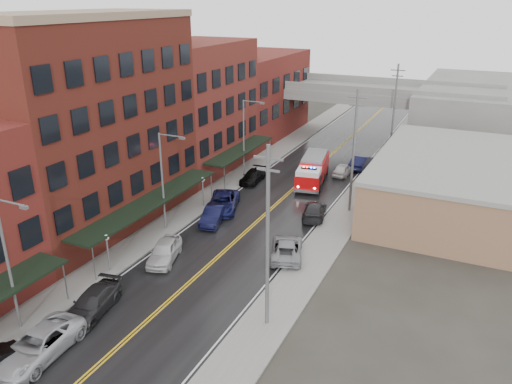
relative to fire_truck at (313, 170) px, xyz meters
The scene contains 32 objects.
road 11.28m from the fire_truck, 96.51° to the right, with size 11.00×160.00×0.02m, color black.
sidewalk_left 14.10m from the fire_truck, 127.68° to the right, with size 3.00×160.00×0.15m, color slate.
sidewalk_right 12.72m from the fire_truck, 61.45° to the right, with size 3.00×160.00×0.15m, color slate.
curb_left 13.16m from the fire_truck, 121.94° to the right, with size 0.30×160.00×0.15m, color gray.
curb_right 12.03m from the fire_truck, 68.43° to the right, with size 0.30×160.00×0.15m, color gray.
brick_building_b 24.37m from the fire_truck, 128.84° to the right, with size 9.00×20.00×18.00m, color #531C16.
brick_building_c 15.72m from the fire_truck, behind, with size 9.00×15.00×15.00m, color maroon.
brick_building_far 22.74m from the fire_truck, 130.74° to the left, with size 9.00×20.00×12.00m, color maroon.
tan_building 14.80m from the fire_truck, ahead, with size 14.00×22.00×5.00m, color #8A644A.
right_far_block 33.49m from the fire_truck, 59.93° to the left, with size 18.00×30.00×8.00m, color slate.
awning_1 20.15m from the fire_truck, 115.83° to the right, with size 2.60×18.00×3.09m.
awning_2 8.88m from the fire_truck, behind, with size 2.60×13.00×3.09m.
globe_lamp_1 26.25m from the fire_truck, 106.99° to the right, with size 0.44×0.44×3.12m.
globe_lamp_2 13.50m from the fire_truck, 124.65° to the right, with size 0.44×0.44×3.12m.
street_lamp_0 34.19m from the fire_truck, 103.29° to the right, with size 2.64×0.22×9.00m.
street_lamp_1 19.13m from the fire_truck, 114.57° to the right, with size 2.64×0.22×9.00m.
street_lamp_2 8.66m from the fire_truck, behind, with size 2.64×0.22×9.00m.
utility_pole_0 27.16m from the fire_truck, 77.19° to the right, with size 1.80×0.24×12.00m.
utility_pole_1 9.71m from the fire_truck, 45.75° to the right, with size 1.80×0.24×12.00m.
utility_pole_2 15.83m from the fire_truck, 66.89° to the left, with size 1.80×0.24×12.00m.
overpass 21.40m from the fire_truck, 93.46° to the left, with size 40.00×10.00×7.50m.
fire_truck is the anchor object (origin of this frame).
parked_car_left_2 34.83m from the fire_truck, 98.03° to the right, with size 2.68×5.81×1.61m, color #AFB2B7.
parked_car_left_3 30.23m from the fire_truck, 99.67° to the right, with size 2.10×5.17×1.50m, color black.
parked_car_left_4 22.40m from the fire_truck, 102.56° to the right, with size 1.93×4.79×1.63m, color silver.
parked_car_left_5 14.74m from the fire_truck, 109.30° to the right, with size 1.66×4.77×1.57m, color black.
parked_car_left_6 12.27m from the fire_truck, 116.69° to the right, with size 2.70×5.86×1.63m, color #121546.
parked_car_left_7 6.80m from the fire_truck, 158.42° to the right, with size 1.89×4.66×1.35m, color black.
parked_car_right_0 17.59m from the fire_truck, 77.73° to the right, with size 2.47×5.35×1.49m, color gray.
parked_car_right_1 9.43m from the fire_truck, 69.71° to the right, with size 2.00×4.93×1.43m, color black.
parked_car_right_2 4.91m from the fire_truck, 60.28° to the left, with size 1.66×4.13×1.41m, color beige.
parked_car_right_3 8.43m from the fire_truck, 63.57° to the left, with size 1.74×4.99×1.64m, color black.
Camera 1 is at (17.90, -9.56, 19.64)m, focal length 35.00 mm.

